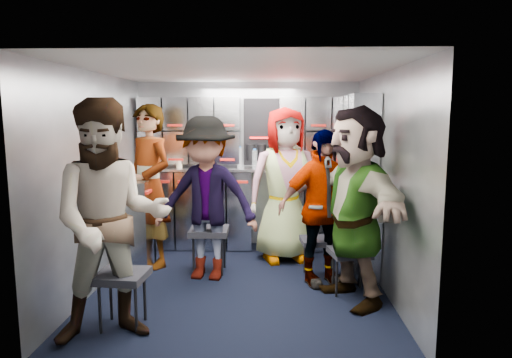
{
  "coord_description": "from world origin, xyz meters",
  "views": [
    {
      "loc": [
        0.31,
        -4.36,
        1.7
      ],
      "look_at": [
        0.14,
        0.35,
        1.02
      ],
      "focal_mm": 32.0,
      "sensor_mm": 36.0,
      "label": 1
    }
  ],
  "objects_px": {
    "jump_seat_mid_right": "(318,243)",
    "attendant_arc_d": "(321,208)",
    "jump_seat_center": "(284,220)",
    "attendant_arc_e": "(354,205)",
    "jump_seat_near_right": "(349,255)",
    "attendant_arc_a": "(111,222)",
    "jump_seat_mid_left": "(209,233)",
    "attendant_standing": "(149,186)",
    "attendant_arc_c": "(285,185)",
    "attendant_arc_b": "(206,199)",
    "jump_seat_near_left": "(122,279)"
  },
  "relations": [
    {
      "from": "jump_seat_mid_right",
      "to": "attendant_arc_d",
      "type": "xyz_separation_m",
      "value": [
        -0.0,
        -0.18,
        0.41
      ]
    },
    {
      "from": "jump_seat_center",
      "to": "jump_seat_mid_right",
      "type": "xyz_separation_m",
      "value": [
        0.33,
        -0.76,
        -0.07
      ]
    },
    {
      "from": "attendant_arc_e",
      "to": "jump_seat_near_right",
      "type": "bearing_deg",
      "value": 156.17
    },
    {
      "from": "attendant_arc_a",
      "to": "attendant_arc_e",
      "type": "relative_size",
      "value": 1.02
    },
    {
      "from": "jump_seat_mid_left",
      "to": "attendant_arc_d",
      "type": "bearing_deg",
      "value": -14.29
    },
    {
      "from": "attendant_standing",
      "to": "attendant_arc_e",
      "type": "xyz_separation_m",
      "value": [
        2.1,
        -0.91,
        -0.02
      ]
    },
    {
      "from": "attendant_arc_c",
      "to": "attendant_arc_e",
      "type": "relative_size",
      "value": 1.0
    },
    {
      "from": "jump_seat_center",
      "to": "attendant_arc_d",
      "type": "xyz_separation_m",
      "value": [
        0.33,
        -0.94,
        0.34
      ]
    },
    {
      "from": "attendant_arc_b",
      "to": "attendant_arc_e",
      "type": "distance_m",
      "value": 1.51
    },
    {
      "from": "jump_seat_near_left",
      "to": "attendant_arc_a",
      "type": "distance_m",
      "value": 0.54
    },
    {
      "from": "jump_seat_mid_right",
      "to": "attendant_arc_a",
      "type": "height_order",
      "value": "attendant_arc_a"
    },
    {
      "from": "jump_seat_near_left",
      "to": "jump_seat_center",
      "type": "distance_m",
      "value": 2.37
    },
    {
      "from": "attendant_arc_a",
      "to": "attendant_arc_c",
      "type": "relative_size",
      "value": 1.02
    },
    {
      "from": "attendant_arc_a",
      "to": "jump_seat_near_right",
      "type": "bearing_deg",
      "value": 6.97
    },
    {
      "from": "jump_seat_mid_left",
      "to": "attendant_arc_c",
      "type": "bearing_deg",
      "value": 29.33
    },
    {
      "from": "attendant_arc_d",
      "to": "attendant_arc_e",
      "type": "height_order",
      "value": "attendant_arc_e"
    },
    {
      "from": "jump_seat_mid_left",
      "to": "attendant_arc_a",
      "type": "bearing_deg",
      "value": -108.94
    },
    {
      "from": "jump_seat_near_right",
      "to": "attendant_arc_c",
      "type": "relative_size",
      "value": 0.24
    },
    {
      "from": "attendant_arc_a",
      "to": "attendant_arc_c",
      "type": "height_order",
      "value": "attendant_arc_a"
    },
    {
      "from": "jump_seat_mid_left",
      "to": "jump_seat_mid_right",
      "type": "xyz_separation_m",
      "value": [
        1.16,
        -0.11,
        -0.06
      ]
    },
    {
      "from": "jump_seat_near_right",
      "to": "attendant_arc_c",
      "type": "xyz_separation_m",
      "value": [
        -0.59,
        1.0,
        0.51
      ]
    },
    {
      "from": "jump_seat_mid_left",
      "to": "attendant_arc_e",
      "type": "xyz_separation_m",
      "value": [
        1.41,
        -0.72,
        0.46
      ]
    },
    {
      "from": "jump_seat_near_left",
      "to": "attendant_arc_c",
      "type": "height_order",
      "value": "attendant_arc_c"
    },
    {
      "from": "jump_seat_center",
      "to": "jump_seat_near_right",
      "type": "relative_size",
      "value": 1.16
    },
    {
      "from": "jump_seat_mid_left",
      "to": "attendant_arc_b",
      "type": "relative_size",
      "value": 0.29
    },
    {
      "from": "attendant_standing",
      "to": "attendant_arc_d",
      "type": "xyz_separation_m",
      "value": [
        1.84,
        -0.49,
        -0.13
      ]
    },
    {
      "from": "jump_seat_center",
      "to": "attendant_standing",
      "type": "xyz_separation_m",
      "value": [
        -1.51,
        -0.45,
        0.47
      ]
    },
    {
      "from": "attendant_standing",
      "to": "attendant_arc_e",
      "type": "height_order",
      "value": "attendant_standing"
    },
    {
      "from": "jump_seat_center",
      "to": "attendant_arc_e",
      "type": "distance_m",
      "value": 1.55
    },
    {
      "from": "attendant_standing",
      "to": "attendant_arc_a",
      "type": "xyz_separation_m",
      "value": [
        0.17,
        -1.69,
        0.0
      ]
    },
    {
      "from": "attendant_arc_b",
      "to": "attendant_arc_d",
      "type": "xyz_separation_m",
      "value": [
        1.16,
        -0.11,
        -0.06
      ]
    },
    {
      "from": "jump_seat_mid_right",
      "to": "attendant_standing",
      "type": "distance_m",
      "value": 1.95
    },
    {
      "from": "attendant_arc_b",
      "to": "attendant_arc_c",
      "type": "xyz_separation_m",
      "value": [
        0.82,
        0.64,
        0.05
      ]
    },
    {
      "from": "jump_seat_mid_right",
      "to": "attendant_arc_b",
      "type": "height_order",
      "value": "attendant_arc_b"
    },
    {
      "from": "jump_seat_near_left",
      "to": "attendant_arc_b",
      "type": "bearing_deg",
      "value": 65.69
    },
    {
      "from": "jump_seat_center",
      "to": "jump_seat_mid_right",
      "type": "distance_m",
      "value": 0.83
    },
    {
      "from": "jump_seat_mid_left",
      "to": "jump_seat_center",
      "type": "xyz_separation_m",
      "value": [
        0.82,
        0.64,
        0.01
      ]
    },
    {
      "from": "jump_seat_mid_left",
      "to": "jump_seat_center",
      "type": "distance_m",
      "value": 1.04
    },
    {
      "from": "jump_seat_center",
      "to": "jump_seat_near_right",
      "type": "bearing_deg",
      "value": -63.44
    },
    {
      "from": "jump_seat_mid_left",
      "to": "jump_seat_near_right",
      "type": "xyz_separation_m",
      "value": [
        1.41,
        -0.54,
        -0.05
      ]
    },
    {
      "from": "jump_seat_near_left",
      "to": "jump_seat_mid_right",
      "type": "height_order",
      "value": "jump_seat_near_left"
    },
    {
      "from": "jump_seat_near_left",
      "to": "attendant_arc_d",
      "type": "distance_m",
      "value": 1.99
    },
    {
      "from": "jump_seat_mid_right",
      "to": "jump_seat_mid_left",
      "type": "bearing_deg",
      "value": 174.34
    },
    {
      "from": "jump_seat_near_left",
      "to": "attendant_arc_c",
      "type": "distance_m",
      "value": 2.28
    },
    {
      "from": "jump_seat_center",
      "to": "attendant_arc_b",
      "type": "xyz_separation_m",
      "value": [
        -0.82,
        -0.82,
        0.41
      ]
    },
    {
      "from": "jump_seat_mid_left",
      "to": "attendant_arc_d",
      "type": "height_order",
      "value": "attendant_arc_d"
    },
    {
      "from": "jump_seat_mid_left",
      "to": "attendant_arc_d",
      "type": "distance_m",
      "value": 1.24
    },
    {
      "from": "jump_seat_near_right",
      "to": "attendant_arc_a",
      "type": "height_order",
      "value": "attendant_arc_a"
    },
    {
      "from": "jump_seat_center",
      "to": "jump_seat_mid_left",
      "type": "bearing_deg",
      "value": -142.02
    },
    {
      "from": "jump_seat_mid_left",
      "to": "jump_seat_near_right",
      "type": "distance_m",
      "value": 1.51
    }
  ]
}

